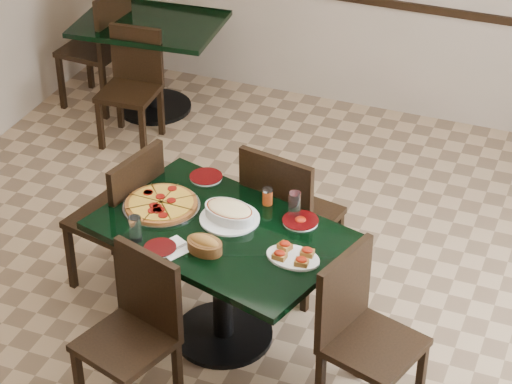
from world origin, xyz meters
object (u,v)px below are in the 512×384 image
at_px(lasagna_casserole, 230,212).
at_px(bread_basket, 205,245).
at_px(chair_right, 360,328).
at_px(back_chair_left, 103,41).
at_px(chair_near, 136,325).
at_px(pepperoni_pizza, 161,204).
at_px(back_table, 151,49).
at_px(chair_far, 286,213).
at_px(back_chair_near, 133,80).
at_px(chair_left, 124,213).
at_px(main_table, 222,257).
at_px(bruschetta_platter, 293,255).

xyz_separation_m(lasagna_casserole, bread_basket, (-0.01, -0.31, -0.01)).
xyz_separation_m(chair_right, back_chair_left, (-2.82, 2.46, 0.04)).
relative_size(chair_near, pepperoni_pizza, 2.09).
height_order(back_table, bread_basket, bread_basket).
distance_m(back_table, back_chair_left, 0.38).
relative_size(chair_far, pepperoni_pizza, 2.31).
distance_m(back_table, lasagna_casserole, 2.75).
bearing_deg(back_chair_near, chair_left, -67.32).
xyz_separation_m(chair_far, chair_right, (0.68, -0.76, -0.04)).
height_order(chair_right, back_chair_near, chair_right).
distance_m(chair_left, bread_basket, 0.86).
distance_m(chair_left, back_chair_left, 2.38).
bearing_deg(chair_right, pepperoni_pizza, 93.09).
height_order(main_table, back_chair_left, back_chair_left).
distance_m(chair_far, chair_near, 1.20).
distance_m(chair_left, pepperoni_pizza, 0.42).
bearing_deg(back_table, chair_near, -69.46).
xyz_separation_m(main_table, chair_near, (-0.21, -0.60, -0.07)).
relative_size(bread_basket, bruschetta_platter, 0.71).
height_order(pepperoni_pizza, bread_basket, bread_basket).
bearing_deg(pepperoni_pizza, back_table, 118.29).
xyz_separation_m(main_table, bruschetta_platter, (0.44, -0.10, 0.21)).
distance_m(chair_far, bread_basket, 0.80).
relative_size(chair_far, chair_right, 1.07).
bearing_deg(chair_right, back_chair_near, 65.40).
distance_m(back_chair_near, back_chair_left, 0.58).
distance_m(back_table, pepperoni_pizza, 2.56).
xyz_separation_m(back_table, chair_right, (2.45, -2.54, -0.01)).
relative_size(chair_far, chair_near, 1.11).
bearing_deg(back_chair_left, pepperoni_pizza, 40.09).
bearing_deg(back_chair_left, chair_far, 55.50).
height_order(back_table, chair_left, chair_left).
distance_m(chair_left, lasagna_casserole, 0.77).
bearing_deg(bread_basket, chair_right, 8.09).
bearing_deg(main_table, chair_left, 178.79).
height_order(main_table, chair_near, chair_near).
distance_m(back_chair_near, bread_basket, 2.59).
xyz_separation_m(main_table, bread_basket, (-0.00, -0.21, 0.22)).
bearing_deg(pepperoni_pizza, chair_right, -13.72).
bearing_deg(main_table, chair_right, 0.55).
bearing_deg(main_table, bruschetta_platter, 2.40).
bearing_deg(bread_basket, lasagna_casserole, 97.84).
bearing_deg(chair_far, chair_near, 82.02).
height_order(back_table, chair_near, chair_near).
xyz_separation_m(main_table, back_chair_near, (-1.52, 1.87, -0.09)).
bearing_deg(lasagna_casserole, back_chair_left, 144.29).
bearing_deg(chair_far, lasagna_casserole, 79.81).
distance_m(bread_basket, bruschetta_platter, 0.46).
height_order(back_chair_near, bruschetta_platter, back_chair_near).
xyz_separation_m(back_table, bread_basket, (1.59, -2.52, 0.26)).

